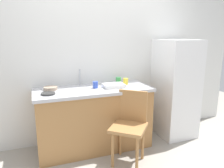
# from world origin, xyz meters

# --- Properties ---
(back_wall) EXTENTS (4.80, 0.10, 2.48)m
(back_wall) POSITION_xyz_m (0.00, 1.00, 1.24)
(back_wall) COLOR silver
(back_wall) RESTS_ON ground_plane
(cabinet_base) EXTENTS (1.53, 0.60, 0.82)m
(cabinet_base) POSITION_xyz_m (-0.16, 0.65, 0.41)
(cabinet_base) COLOR #A87542
(cabinet_base) RESTS_ON ground_plane
(countertop) EXTENTS (1.57, 0.64, 0.04)m
(countertop) POSITION_xyz_m (-0.16, 0.65, 0.84)
(countertop) COLOR #B7B7BC
(countertop) RESTS_ON cabinet_base
(faucet) EXTENTS (0.02, 0.02, 0.23)m
(faucet) POSITION_xyz_m (-0.29, 0.90, 0.97)
(faucet) COLOR #B7B7BC
(faucet) RESTS_ON countertop
(refrigerator) EXTENTS (0.53, 0.62, 1.49)m
(refrigerator) POSITION_xyz_m (1.15, 0.64, 0.75)
(refrigerator) COLOR white
(refrigerator) RESTS_ON ground_plane
(chair) EXTENTS (0.56, 0.56, 0.89)m
(chair) POSITION_xyz_m (0.17, 0.16, 0.50)
(chair) COLOR #A87542
(chair) RESTS_ON ground_plane
(dish_tray) EXTENTS (0.28, 0.20, 0.05)m
(dish_tray) POSITION_xyz_m (0.12, 0.60, 0.88)
(dish_tray) COLOR white
(dish_tray) RESTS_ON countertop
(terracotta_bowl) EXTENTS (0.18, 0.18, 0.04)m
(terracotta_bowl) POSITION_xyz_m (-0.71, 0.75, 0.88)
(terracotta_bowl) COLOR gray
(terracotta_bowl) RESTS_ON countertop
(hotplate) EXTENTS (0.17, 0.17, 0.02)m
(hotplate) POSITION_xyz_m (-0.75, 0.54, 0.87)
(hotplate) COLOR #2D2D2D
(hotplate) RESTS_ON countertop
(cup_blue) EXTENTS (0.07, 0.07, 0.09)m
(cup_blue) POSITION_xyz_m (-0.13, 0.65, 0.90)
(cup_blue) COLOR blue
(cup_blue) RESTS_ON countertop
(cup_yellow) EXTENTS (0.07, 0.07, 0.09)m
(cup_yellow) POSITION_xyz_m (0.34, 0.70, 0.91)
(cup_yellow) COLOR yellow
(cup_yellow) RESTS_ON countertop
(cup_green) EXTENTS (0.08, 0.08, 0.09)m
(cup_green) POSITION_xyz_m (0.27, 0.81, 0.91)
(cup_green) COLOR green
(cup_green) RESTS_ON countertop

